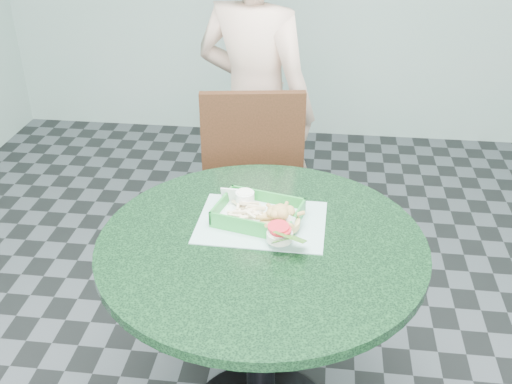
# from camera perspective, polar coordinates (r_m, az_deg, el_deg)

# --- Properties ---
(cafe_table) EXTENTS (0.95, 0.95, 0.75)m
(cafe_table) POSITION_cam_1_polar(r_m,az_deg,el_deg) (1.84, 0.52, -9.47)
(cafe_table) COLOR black
(cafe_table) RESTS_ON floor
(dining_chair) EXTENTS (0.42, 0.42, 0.93)m
(dining_chair) POSITION_cam_1_polar(r_m,az_deg,el_deg) (2.42, -0.60, -0.21)
(dining_chair) COLOR #432E1B
(dining_chair) RESTS_ON floor
(diner_person) EXTENTS (0.67, 0.56, 1.55)m
(diner_person) POSITION_cam_1_polar(r_m,az_deg,el_deg) (2.62, -0.08, 8.07)
(diner_person) COLOR #CBA58E
(diner_person) RESTS_ON floor
(placemat) EXTENTS (0.39, 0.29, 0.00)m
(placemat) POSITION_cam_1_polar(r_m,az_deg,el_deg) (1.81, 0.53, -3.42)
(placemat) COLOR #90BAB2
(placemat) RESTS_ON cafe_table
(food_basket) EXTENTS (0.24, 0.18, 0.05)m
(food_basket) POSITION_cam_1_polar(r_m,az_deg,el_deg) (1.82, 0.21, -2.82)
(food_basket) COLOR #228C33
(food_basket) RESTS_ON placemat
(crab_sandwich) EXTENTS (0.12, 0.12, 0.07)m
(crab_sandwich) POSITION_cam_1_polar(r_m,az_deg,el_deg) (1.77, 2.60, -2.50)
(crab_sandwich) COLOR tan
(crab_sandwich) RESTS_ON food_basket
(fries_pile) EXTENTS (0.11, 0.12, 0.04)m
(fries_pile) POSITION_cam_1_polar(r_m,az_deg,el_deg) (1.80, -1.01, -2.46)
(fries_pile) COLOR #FFE5B4
(fries_pile) RESTS_ON food_basket
(sauce_ramekin) EXTENTS (0.06, 0.06, 0.03)m
(sauce_ramekin) POSITION_cam_1_polar(r_m,az_deg,el_deg) (1.84, -1.48, -1.10)
(sauce_ramekin) COLOR white
(sauce_ramekin) RESTS_ON food_basket
(garnish_cup) EXTENTS (0.11, 0.11, 0.04)m
(garnish_cup) POSITION_cam_1_polar(r_m,az_deg,el_deg) (1.71, 3.40, -4.28)
(garnish_cup) COLOR white
(garnish_cup) RESTS_ON food_basket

